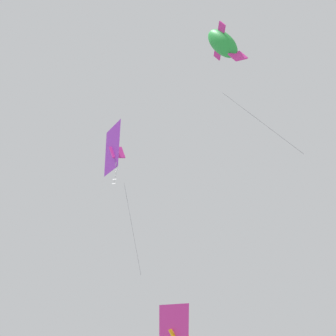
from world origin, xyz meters
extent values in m
ellipsoid|color=green|center=(-0.67, -6.13, 41.76)|extent=(1.99, 1.62, 2.18)
cube|color=#DB2D93|center=(-0.56, -5.60, 41.97)|extent=(0.54, 0.77, 0.42)
cube|color=#DB2D93|center=(-0.99, -6.55, 41.97)|extent=(0.54, 0.77, 0.42)
cube|color=#DB2D93|center=(-0.13, -6.37, 40.73)|extent=(0.81, 0.42, 0.86)
sphere|color=black|center=(-0.54, -5.88, 42.52)|extent=(0.26, 0.23, 0.22)
sphere|color=black|center=(-0.77, -6.38, 42.52)|extent=(0.26, 0.23, 0.22)
cylinder|color=#47474C|center=(1.06, -5.63, 37.69)|extent=(1.57, 2.22, 5.76)
pyramid|color=purple|center=(-2.76, 0.58, 40.13)|extent=(1.17, 2.73, 1.64)
cube|color=#DB2D93|center=(-2.55, 0.53, 39.97)|extent=(0.84, 0.25, 0.93)
cube|color=#DB2D93|center=(-2.96, 0.63, 40.82)|extent=(0.25, 0.67, 0.18)
cylinder|color=#47474C|center=(-2.54, 0.51, 39.17)|extent=(0.05, 0.04, 0.27)
cube|color=white|center=(-2.56, 0.49, 39.04)|extent=(0.08, 0.16, 0.06)
cylinder|color=#47474C|center=(-2.50, 0.52, 38.91)|extent=(0.08, 0.13, 0.27)
cube|color=white|center=(-2.44, 0.56, 38.78)|extent=(0.17, 0.07, 0.06)
cylinder|color=#47474C|center=(-2.47, 0.55, 38.65)|extent=(0.02, 0.06, 0.27)
cube|color=white|center=(-2.50, 0.55, 38.51)|extent=(0.12, 0.15, 0.06)
cylinder|color=#47474C|center=(-2.51, 0.55, 38.38)|extent=(0.01, 0.03, 0.26)
cube|color=white|center=(-2.52, 0.54, 38.25)|extent=(0.07, 0.17, 0.06)
cylinder|color=#47474C|center=(-2.54, 0.52, 38.12)|extent=(0.07, 0.04, 0.27)
cube|color=white|center=(-2.55, 0.49, 37.99)|extent=(0.15, 0.12, 0.06)
cylinder|color=#47474C|center=(-2.55, 0.50, 37.85)|extent=(0.04, 0.02, 0.26)
cube|color=white|center=(-2.56, 0.51, 37.72)|extent=(0.15, 0.12, 0.06)
cylinder|color=#47474C|center=(-1.51, 0.61, 35.85)|extent=(0.17, 2.04, 6.91)
pyramid|color=#DB2D93|center=(0.92, 1.16, 31.52)|extent=(1.52, 3.02, 1.68)
cube|color=yellow|center=(0.59, 1.24, 32.23)|extent=(0.29, 0.73, 0.19)
camera|label=1|loc=(-8.70, -15.37, 19.52)|focal=58.70mm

